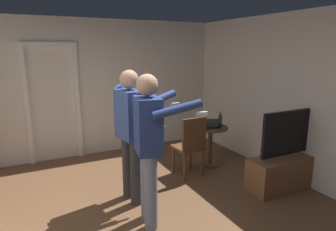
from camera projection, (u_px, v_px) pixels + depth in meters
name	position (u px, v px, depth m)	size (l,w,h in m)	color
wall_back	(65.00, 90.00, 5.34)	(6.22, 0.12, 2.56)	silver
wall_right	(308.00, 100.00, 4.29)	(0.12, 5.60, 2.56)	silver
doorway_frame	(52.00, 94.00, 5.18)	(0.93, 0.08, 2.13)	white
tv_flatscreen	(288.00, 166.00, 4.29)	(1.28, 0.40, 1.18)	brown
side_table	(210.00, 139.00, 5.09)	(0.60, 0.60, 0.70)	brown
laptop	(210.00, 125.00, 4.98)	(0.42, 0.42, 0.15)	black
bottle_on_table	(220.00, 121.00, 5.01)	(0.06, 0.06, 0.26)	#284F2A
wooden_chair	(191.00, 144.00, 4.60)	(0.44, 0.44, 0.99)	brown
person_blue_shirt	(149.00, 141.00, 3.25)	(0.71, 0.64, 1.76)	slate
person_striped_shirt	(131.00, 127.00, 3.77)	(0.77, 0.59, 1.76)	#333338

